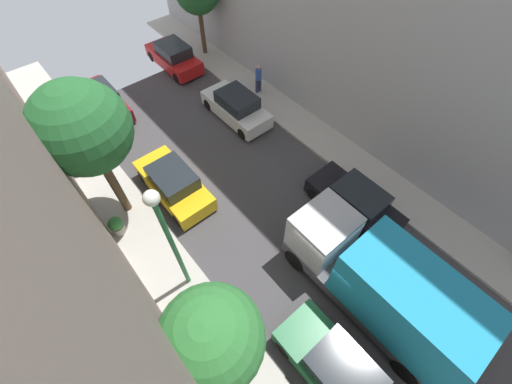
# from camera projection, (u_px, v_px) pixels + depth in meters

# --- Properties ---
(ground) EXTENTS (32.00, 32.00, 0.00)m
(ground) POSITION_uv_depth(u_px,v_px,m) (329.00, 267.00, 12.80)
(ground) COLOR #423F42
(sidewalk_left) EXTENTS (2.00, 44.00, 0.15)m
(sidewalk_left) POSITION_uv_depth(u_px,v_px,m) (229.00, 356.00, 10.83)
(sidewalk_left) COLOR #B7B2A8
(sidewalk_left) RESTS_ON ground
(sidewalk_right) EXTENTS (2.00, 44.00, 0.15)m
(sidewalk_right) POSITION_uv_depth(u_px,v_px,m) (404.00, 199.00, 14.65)
(sidewalk_right) COLOR #B7B2A8
(sidewalk_right) RESTS_ON ground
(parked_car_left_2) EXTENTS (1.78, 4.20, 1.57)m
(parked_car_left_2) POSITION_uv_depth(u_px,v_px,m) (338.00, 371.00, 10.00)
(parked_car_left_2) COLOR #1E6638
(parked_car_left_2) RESTS_ON ground
(parked_car_left_3) EXTENTS (1.78, 4.20, 1.57)m
(parked_car_left_3) POSITION_uv_depth(u_px,v_px,m) (174.00, 183.00, 14.37)
(parked_car_left_3) COLOR gold
(parked_car_left_3) RESTS_ON ground
(parked_car_left_4) EXTENTS (1.78, 4.20, 1.57)m
(parked_car_left_4) POSITION_uv_depth(u_px,v_px,m) (102.00, 101.00, 17.77)
(parked_car_left_4) COLOR maroon
(parked_car_left_4) RESTS_ON ground
(parked_car_right_1) EXTENTS (1.78, 4.20, 1.57)m
(parked_car_right_1) POSITION_uv_depth(u_px,v_px,m) (355.00, 202.00, 13.77)
(parked_car_right_1) COLOR black
(parked_car_right_1) RESTS_ON ground
(parked_car_right_2) EXTENTS (1.78, 4.20, 1.57)m
(parked_car_right_2) POSITION_uv_depth(u_px,v_px,m) (236.00, 107.00, 17.49)
(parked_car_right_2) COLOR white
(parked_car_right_2) RESTS_ON ground
(parked_car_right_3) EXTENTS (1.78, 4.20, 1.57)m
(parked_car_right_3) POSITION_uv_depth(u_px,v_px,m) (174.00, 57.00, 20.39)
(parked_car_right_3) COLOR red
(parked_car_right_3) RESTS_ON ground
(delivery_truck) EXTENTS (2.26, 6.60, 3.38)m
(delivery_truck) POSITION_uv_depth(u_px,v_px,m) (381.00, 285.00, 10.53)
(delivery_truck) COLOR #4C4C51
(delivery_truck) RESTS_ON ground
(pedestrian) EXTENTS (0.40, 0.36, 1.72)m
(pedestrian) POSITION_uv_depth(u_px,v_px,m) (258.00, 78.00, 18.48)
(pedestrian) COLOR #2D334C
(pedestrian) RESTS_ON sidewalk_right
(street_tree_0) EXTENTS (2.61, 2.61, 5.10)m
(street_tree_0) POSITION_uv_depth(u_px,v_px,m) (211.00, 339.00, 7.58)
(street_tree_0) COLOR brown
(street_tree_0) RESTS_ON sidewalk_left
(street_tree_2) EXTENTS (3.23, 3.23, 6.31)m
(street_tree_2) POSITION_uv_depth(u_px,v_px,m) (82.00, 129.00, 10.53)
(street_tree_2) COLOR brown
(street_tree_2) RESTS_ON sidewalk_left
(potted_plant_1) EXTENTS (0.58, 0.58, 0.92)m
(potted_plant_1) POSITION_uv_depth(u_px,v_px,m) (116.00, 225.00, 13.20)
(potted_plant_1) COLOR #B2A899
(potted_plant_1) RESTS_ON sidewalk_left
(potted_plant_2) EXTENTS (0.46, 0.46, 0.84)m
(potted_plant_2) POSITION_uv_depth(u_px,v_px,m) (78.00, 166.00, 15.11)
(potted_plant_2) COLOR brown
(potted_plant_2) RESTS_ON sidewalk_left
(potted_plant_3) EXTENTS (0.51, 0.51, 0.86)m
(potted_plant_3) POSITION_uv_depth(u_px,v_px,m) (192.00, 338.00, 10.67)
(potted_plant_3) COLOR brown
(potted_plant_3) RESTS_ON sidewalk_left
(lamp_post) EXTENTS (0.44, 0.44, 5.69)m
(lamp_post) POSITION_uv_depth(u_px,v_px,m) (167.00, 233.00, 9.31)
(lamp_post) COLOR #26723F
(lamp_post) RESTS_ON sidewalk_left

